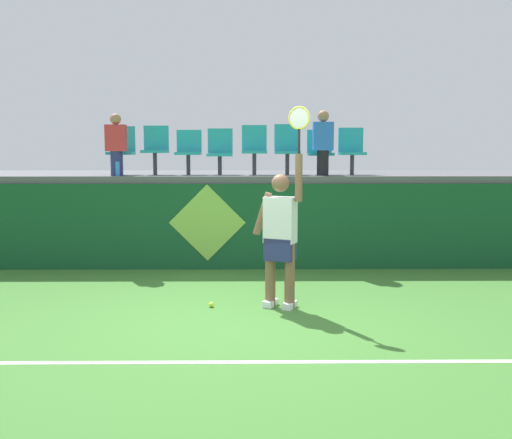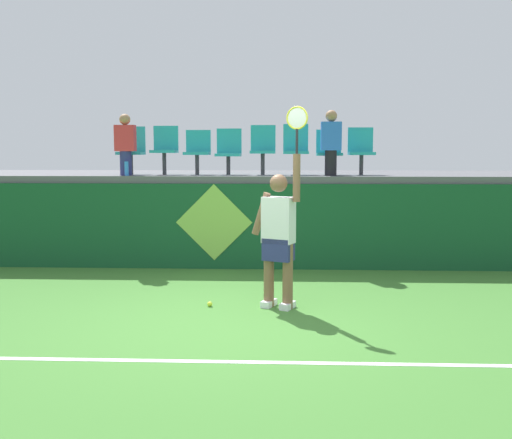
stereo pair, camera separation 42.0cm
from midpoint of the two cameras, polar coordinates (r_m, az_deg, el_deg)
ground_plane at (r=7.02m, az=-1.14°, el=-9.77°), size 40.00×40.00×0.00m
court_back_wall at (r=10.13m, az=0.04°, el=-0.62°), size 13.00×0.20×1.43m
spectator_platform at (r=11.60m, az=0.36°, el=4.10°), size 13.00×3.17×0.12m
court_baseline_stripe at (r=5.83m, az=-1.94°, el=-13.21°), size 11.70×0.08×0.01m
tennis_player at (r=7.55m, az=3.76°, el=-1.36°), size 0.71×0.39×2.50m
tennis_ball at (r=7.76m, az=-2.81°, el=-7.95°), size 0.07×0.07×0.07m
water_bottle at (r=10.48m, az=-10.95°, el=4.72°), size 0.07×0.07×0.24m
stadium_chair_0 at (r=11.02m, az=-10.53°, el=6.59°), size 0.44×0.42×0.85m
stadium_chair_1 at (r=10.90m, az=-7.46°, el=6.75°), size 0.44×0.42×0.86m
stadium_chair_2 at (r=10.81m, az=-4.40°, el=6.56°), size 0.44×0.42×0.79m
stadium_chair_3 at (r=10.77m, az=-1.46°, el=6.55°), size 0.44×0.42×0.81m
stadium_chair_4 at (r=10.74m, az=1.78°, el=6.80°), size 0.44×0.42×0.87m
stadium_chair_5 at (r=10.75m, az=4.88°, el=6.79°), size 0.44×0.42×0.89m
stadium_chair_6 at (r=10.79m, az=8.00°, el=6.49°), size 0.44×0.42×0.79m
stadium_chair_7 at (r=10.86m, az=10.94°, el=6.53°), size 0.44×0.42×0.83m
spectator_0 at (r=10.38m, az=8.23°, el=7.26°), size 0.34×0.20×1.10m
spectator_1 at (r=10.60m, az=-11.07°, el=7.01°), size 0.34×0.20×1.04m
wall_signage_mount at (r=10.17m, az=-2.74°, el=-4.66°), size 1.27×0.01×1.42m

